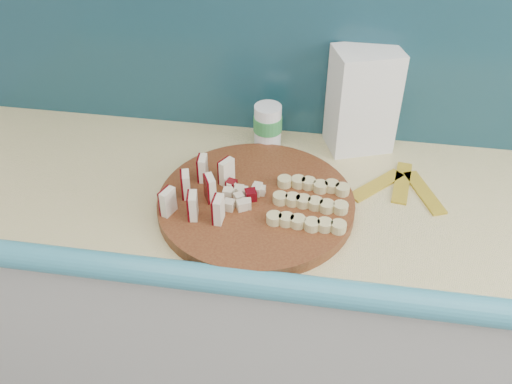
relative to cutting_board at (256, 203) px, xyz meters
name	(u,v)px	position (x,y,z in m)	size (l,w,h in m)	color
kitchen_counter	(349,322)	(0.26, 0.07, -0.47)	(2.20, 0.63, 0.91)	beige
backsplash	(381,51)	(0.26, 0.35, 0.24)	(2.20, 0.02, 0.50)	teal
cutting_board	(256,203)	(0.00, 0.00, 0.00)	(0.46, 0.46, 0.03)	#4B1E10
apple_wedges	(200,189)	(-0.12, -0.02, 0.05)	(0.14, 0.18, 0.06)	#F2E2C2
apple_chunks	(244,193)	(-0.03, 0.00, 0.03)	(0.08, 0.07, 0.02)	beige
banana_slices	(310,203)	(0.13, -0.01, 0.02)	(0.18, 0.18, 0.02)	#CEBF7D
flour_bag	(363,100)	(0.23, 0.30, 0.12)	(0.16, 0.11, 0.27)	white
canister	(268,126)	(-0.01, 0.26, 0.05)	(0.08, 0.08, 0.12)	white
banana_peel	(401,187)	(0.34, 0.13, -0.01)	(0.23, 0.20, 0.01)	gold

